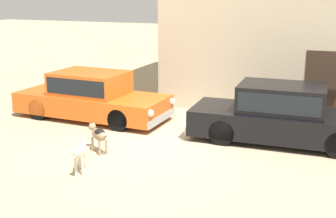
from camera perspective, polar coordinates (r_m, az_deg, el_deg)
ground_plane at (r=11.10m, az=-2.08°, el=-4.56°), size 80.00×80.00×0.00m
parked_sedan_nearest at (r=13.39m, az=-9.91°, el=1.74°), size 4.78×1.92×1.41m
parked_sedan_second at (r=11.43m, az=14.57°, el=-0.64°), size 4.77×1.89×1.48m
stray_dog_spotted at (r=10.54m, az=-9.04°, el=-3.25°), size 0.83×0.56×0.67m
stray_dog_tan at (r=9.41m, az=-11.38°, el=-5.62°), size 0.45×0.93×0.68m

